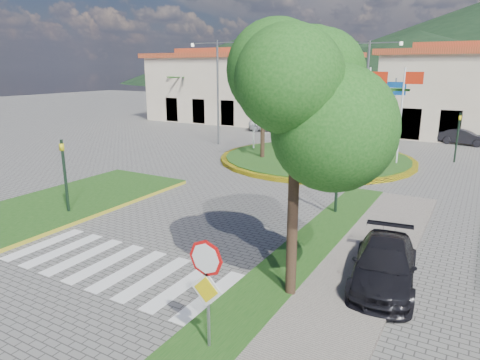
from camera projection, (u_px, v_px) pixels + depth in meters
The scene contains 20 objects.
verge_right at pixel (205, 347), 9.31m from camera, with size 1.60×28.00×0.18m, color #194714.
median_left at pixel (39, 211), 18.12m from camera, with size 5.00×14.00×0.18m, color #194714.
crosswalk at pixel (115, 266), 13.33m from camera, with size 8.00×3.00×0.01m, color silver.
roundabout_island at pixel (316, 158), 28.36m from camera, with size 12.70×12.70×6.00m.
stop_sign at pixel (207, 279), 8.80m from camera, with size 0.80×0.11×2.65m.
deciduous_tree at pixel (296, 103), 10.19m from camera, with size 3.60×3.60×6.80m.
traffic_light_left at pixel (64, 170), 17.44m from camera, with size 0.15×0.18×3.20m.
traffic_light_right at pixel (338, 170), 17.36m from camera, with size 0.15×0.18×3.20m.
traffic_light_far at pixel (458, 133), 27.41m from camera, with size 0.18×0.15×3.20m.
direction_sign_west at pixel (333, 98), 35.99m from camera, with size 1.60×0.14×5.20m.
direction_sign_east at pixel (394, 100), 33.57m from camera, with size 1.60×0.14×5.20m.
street_lamp_centre at pixel (366, 87), 33.48m from camera, with size 4.80×0.16×8.00m.
street_lamp_west at pixel (218, 87), 33.28m from camera, with size 4.80×0.16×8.00m.
building_left at pixel (248, 87), 47.57m from camera, with size 23.32×9.54×8.05m.
hill_far_west at pixel (286, 53), 151.00m from camera, with size 140.00×140.00×22.00m, color black.
hill_near_back at pixel (416, 60), 121.67m from camera, with size 110.00×110.00×16.00m, color black.
white_van at pixel (273, 124), 41.55m from camera, with size 2.15×4.66×1.29m, color silver.
car_dark_a at pixel (352, 125), 40.33m from camera, with size 1.62×4.02×1.37m, color black.
car_dark_b at pixel (465, 137), 34.06m from camera, with size 1.34×3.83×1.26m, color black.
car_side_right at pixel (384, 265), 12.07m from camera, with size 1.70×4.17×1.21m, color black.
Camera 1 is at (9.48, -4.62, 6.00)m, focal length 32.00 mm.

